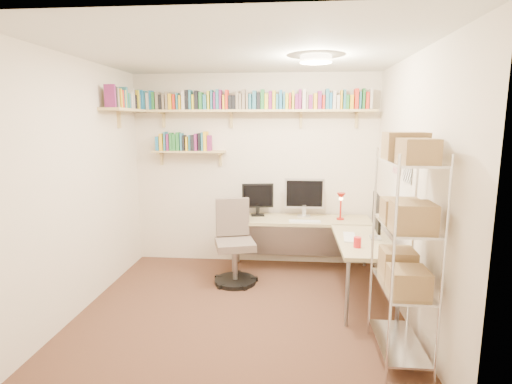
% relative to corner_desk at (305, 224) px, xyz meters
% --- Properties ---
extents(ground, '(3.20, 3.20, 0.00)m').
position_rel_corner_desk_xyz_m(ground, '(-0.67, -0.96, -0.67)').
color(ground, '#4A3120').
rests_on(ground, ground).
extents(room_shell, '(3.24, 3.04, 2.52)m').
position_rel_corner_desk_xyz_m(room_shell, '(-0.66, -0.96, 0.88)').
color(room_shell, beige).
rests_on(room_shell, ground).
extents(wall_shelves, '(3.12, 1.09, 0.80)m').
position_rel_corner_desk_xyz_m(wall_shelves, '(-1.09, 0.34, 1.36)').
color(wall_shelves, tan).
rests_on(wall_shelves, ground).
extents(corner_desk, '(1.84, 1.73, 1.18)m').
position_rel_corner_desk_xyz_m(corner_desk, '(0.00, 0.00, 0.00)').
color(corner_desk, tan).
rests_on(corner_desk, ground).
extents(office_chair, '(0.54, 0.55, 0.98)m').
position_rel_corner_desk_xyz_m(office_chair, '(-0.84, -0.21, -0.26)').
color(office_chair, black).
rests_on(office_chair, ground).
extents(wire_rack, '(0.36, 0.73, 1.80)m').
position_rel_corner_desk_xyz_m(wire_rack, '(0.69, -1.66, 0.47)').
color(wire_rack, silver).
rests_on(wire_rack, ground).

